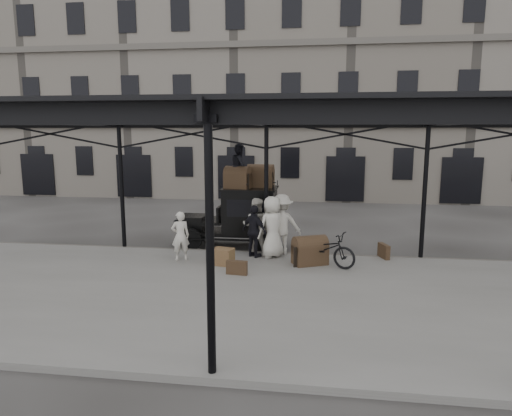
{
  "coord_description": "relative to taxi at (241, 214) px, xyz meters",
  "views": [
    {
      "loc": [
        1.71,
        -12.75,
        4.17
      ],
      "look_at": [
        -0.28,
        1.6,
        1.7
      ],
      "focal_mm": 32.0,
      "sensor_mm": 36.0,
      "label": 1
    }
  ],
  "objects": [
    {
      "name": "suitcase_flat",
      "position": [
        0.48,
        -3.6,
        -0.85
      ],
      "size": [
        0.61,
        0.21,
        0.4
      ],
      "primitive_type": "cube",
      "rotation": [
        0.0,
        0.0,
        -0.11
      ],
      "color": "#44311F",
      "rests_on": "platform"
    },
    {
      "name": "porter_roof",
      "position": [
        -0.03,
        -0.1,
        1.74
      ],
      "size": [
        0.68,
        0.82,
        1.53
      ],
      "primitive_type": "imported",
      "rotation": [
        0.0,
        0.0,
        1.72
      ],
      "color": "black",
      "rests_on": "taxi"
    },
    {
      "name": "platform",
      "position": [
        1.02,
        -5.04,
        -1.13
      ],
      "size": [
        28.0,
        8.0,
        0.15
      ],
      "primitive_type": "cube",
      "color": "slate",
      "rests_on": "ground"
    },
    {
      "name": "steamer_trunk_roof_far",
      "position": [
        0.67,
        0.2,
        1.31
      ],
      "size": [
        0.95,
        0.62,
        0.67
      ],
      "primitive_type": null,
      "rotation": [
        0.0,
        0.0,
        -0.07
      ],
      "color": "#44311F",
      "rests_on": "taxi"
    },
    {
      "name": "building_frontage",
      "position": [
        1.02,
        14.96,
        5.8
      ],
      "size": [
        64.0,
        8.0,
        14.0
      ],
      "primitive_type": "cube",
      "color": "slate",
      "rests_on": "ground"
    },
    {
      "name": "porter_right",
      "position": [
        1.55,
        -1.24,
        -0.06
      ],
      "size": [
        1.39,
        0.94,
        1.98
      ],
      "primitive_type": "imported",
      "rotation": [
        0.0,
        0.0,
        3.31
      ],
      "color": "beige",
      "rests_on": "platform"
    },
    {
      "name": "ground",
      "position": [
        1.02,
        -3.04,
        -1.2
      ],
      "size": [
        120.0,
        120.0,
        0.0
      ],
      "primitive_type": "plane",
      "color": "#383533",
      "rests_on": "ground"
    },
    {
      "name": "bicycle",
      "position": [
        2.91,
        -2.38,
        -0.53
      ],
      "size": [
        2.12,
        1.48,
        1.06
      ],
      "primitive_type": "imported",
      "rotation": [
        0.0,
        0.0,
        1.14
      ],
      "color": "black",
      "rests_on": "platform"
    },
    {
      "name": "porter_official",
      "position": [
        0.72,
        -1.72,
        -0.21
      ],
      "size": [
        1.04,
        0.9,
        1.68
      ],
      "primitive_type": "imported",
      "rotation": [
        0.0,
        0.0,
        2.53
      ],
      "color": "black",
      "rests_on": "platform"
    },
    {
      "name": "suitcase_upright",
      "position": [
        4.83,
        -1.27,
        -0.83
      ],
      "size": [
        0.33,
        0.62,
        0.45
      ],
      "primitive_type": "cube",
      "rotation": [
        0.0,
        0.0,
        0.32
      ],
      "color": "#44311F",
      "rests_on": "platform"
    },
    {
      "name": "porter_left",
      "position": [
        -1.52,
        -2.38,
        -0.28
      ],
      "size": [
        0.66,
        0.56,
        1.55
      ],
      "primitive_type": "imported",
      "rotation": [
        0.0,
        0.0,
        3.54
      ],
      "color": "silver",
      "rests_on": "platform"
    },
    {
      "name": "taxi",
      "position": [
        0.0,
        0.0,
        0.0
      ],
      "size": [
        3.65,
        1.55,
        2.18
      ],
      "color": "black",
      "rests_on": "ground"
    },
    {
      "name": "steamer_trunk_roof_near",
      "position": [
        -0.08,
        -0.25,
        1.3
      ],
      "size": [
        0.97,
        0.71,
        0.64
      ],
      "primitive_type": null,
      "rotation": [
        0.0,
        0.0,
        -0.22
      ],
      "color": "#44311F",
      "rests_on": "taxi"
    },
    {
      "name": "porter_centre",
      "position": [
        1.28,
        -1.63,
        -0.07
      ],
      "size": [
        1.14,
        1.11,
        1.97
      ],
      "primitive_type": "imported",
      "rotation": [
        0.0,
        0.0,
        3.86
      ],
      "color": "silver",
      "rests_on": "platform"
    },
    {
      "name": "porter_midleft",
      "position": [
        0.71,
        -1.28,
        -0.13
      ],
      "size": [
        0.96,
        0.77,
        1.85
      ],
      "primitive_type": "imported",
      "rotation": [
        0.0,
        0.0,
        3.06
      ],
      "color": "beige",
      "rests_on": "platform"
    },
    {
      "name": "wicker_hamper",
      "position": [
        -0.1,
        -2.71,
        -0.8
      ],
      "size": [
        0.69,
        0.58,
        0.5
      ],
      "primitive_type": "cube",
      "rotation": [
        0.0,
        0.0,
        -0.24
      ],
      "color": "brown",
      "rests_on": "platform"
    },
    {
      "name": "steamer_trunk_platform",
      "position": [
        2.5,
        -2.28,
        -0.69
      ],
      "size": [
        1.16,
        0.97,
        0.73
      ],
      "primitive_type": null,
      "rotation": [
        0.0,
        0.0,
        0.43
      ],
      "color": "#44311F",
      "rests_on": "platform"
    },
    {
      "name": "canopy",
      "position": [
        1.02,
        -4.76,
        3.39
      ],
      "size": [
        22.5,
        9.0,
        4.74
      ],
      "color": "black",
      "rests_on": "ground"
    }
  ]
}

